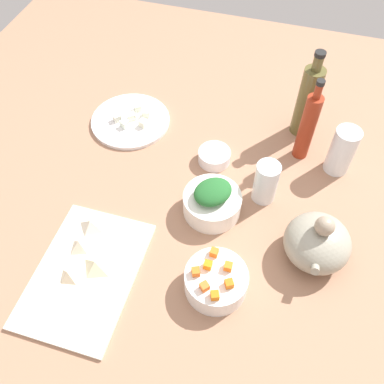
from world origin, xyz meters
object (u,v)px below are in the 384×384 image
(cutting_board, at_px, (86,274))
(teapot, at_px, (317,242))
(bottle_0, at_px, (308,126))
(bowl_greens, at_px, (212,204))
(bowl_small_side, at_px, (214,156))
(drinking_glass_0, at_px, (342,151))
(drinking_glass_1, at_px, (266,182))
(bottle_1, at_px, (307,100))
(bowl_carrots, at_px, (216,281))
(plate_tofu, at_px, (131,121))

(cutting_board, distance_m, teapot, 0.56)
(cutting_board, xyz_separation_m, teapot, (-0.21, 0.52, 0.05))
(bottle_0, bearing_deg, bowl_greens, -36.14)
(cutting_board, xyz_separation_m, bowl_greens, (-0.27, 0.24, 0.03))
(bowl_small_side, height_order, drinking_glass_0, drinking_glass_0)
(bowl_greens, xyz_separation_m, drinking_glass_1, (-0.09, 0.12, 0.03))
(teapot, distance_m, bottle_1, 0.44)
(bottle_0, xyz_separation_m, drinking_glass_0, (0.03, 0.11, -0.04))
(drinking_glass_0, bearing_deg, bowl_small_side, -78.15)
(cutting_board, xyz_separation_m, bowl_small_side, (-0.44, 0.20, 0.01))
(bottle_0, bearing_deg, bowl_carrots, -15.48)
(cutting_board, distance_m, plate_tofu, 0.53)
(bowl_small_side, distance_m, drinking_glass_1, 0.19)
(plate_tofu, height_order, drinking_glass_1, drinking_glass_1)
(bowl_carrots, bearing_deg, bowl_small_side, -164.95)
(cutting_board, distance_m, bowl_greens, 0.36)
(cutting_board, height_order, drinking_glass_1, drinking_glass_1)
(bowl_small_side, relative_size, teapot, 0.52)
(teapot, relative_size, bottle_0, 0.67)
(cutting_board, relative_size, bottle_1, 1.24)
(teapot, bearing_deg, bottle_1, -168.11)
(drinking_glass_0, xyz_separation_m, drinking_glass_1, (0.16, -0.18, -0.01))
(drinking_glass_0, bearing_deg, cutting_board, -46.80)
(bottle_1, height_order, drinking_glass_1, bottle_1)
(bowl_small_side, height_order, bottle_0, bottle_0)
(bottle_0, distance_m, bottle_1, 0.10)
(teapot, relative_size, bottle_1, 0.64)
(plate_tofu, bearing_deg, teapot, 62.76)
(bowl_greens, distance_m, drinking_glass_1, 0.15)
(bowl_carrots, relative_size, teapot, 0.82)
(bowl_greens, xyz_separation_m, drinking_glass_0, (-0.25, 0.31, 0.04))
(bowl_carrots, relative_size, drinking_glass_1, 1.17)
(plate_tofu, xyz_separation_m, bowl_carrots, (0.47, 0.40, 0.03))
(plate_tofu, distance_m, drinking_glass_0, 0.64)
(plate_tofu, bearing_deg, cutting_board, 9.81)
(bowl_greens, bearing_deg, drinking_glass_0, 128.88)
(plate_tofu, relative_size, bottle_0, 0.92)
(bowl_greens, bearing_deg, drinking_glass_1, 124.66)
(cutting_board, bearing_deg, bowl_greens, 137.89)
(cutting_board, relative_size, drinking_glass_1, 2.77)
(bowl_carrots, xyz_separation_m, bottle_0, (-0.48, 0.13, 0.08))
(teapot, xyz_separation_m, bottle_0, (-0.33, -0.08, 0.06))
(plate_tofu, relative_size, bowl_small_side, 2.64)
(teapot, bearing_deg, cutting_board, -67.69)
(plate_tofu, distance_m, bottle_1, 0.54)
(plate_tofu, xyz_separation_m, bowl_small_side, (0.08, 0.30, 0.01))
(bowl_carrots, distance_m, bottle_0, 0.51)
(bottle_1, bearing_deg, bottle_0, 8.22)
(bowl_small_side, bearing_deg, cutting_board, -24.78)
(bowl_carrots, bearing_deg, drinking_glass_1, 168.89)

